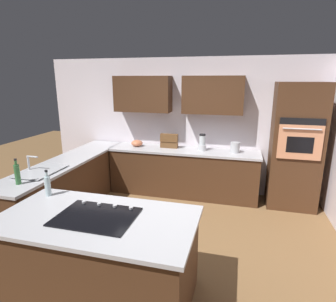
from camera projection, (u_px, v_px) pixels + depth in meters
ground_plane at (164, 242)px, 3.85m from camera, size 14.00×14.00×0.00m
wall_back at (189, 118)px, 5.41m from camera, size 6.00×0.44×2.60m
lower_cabinets_back at (183, 173)px, 5.37m from camera, size 2.80×0.60×0.86m
countertop_back at (183, 151)px, 5.26m from camera, size 2.84×0.64×0.04m
lower_cabinets_side at (70, 186)px, 4.71m from camera, size 0.60×2.90×0.86m
countertop_side at (67, 161)px, 4.59m from camera, size 0.64×2.94×0.04m
island_base at (99, 259)px, 2.81m from camera, size 1.87×0.95×0.86m
island_top at (96, 219)px, 2.69m from camera, size 1.95×1.03×0.04m
wall_oven at (295, 147)px, 4.72m from camera, size 0.80×0.66×2.15m
sink_unit at (41, 171)px, 3.99m from camera, size 0.46×0.70×0.23m
cooktop at (96, 216)px, 2.69m from camera, size 0.76×0.56×0.03m
blender at (202, 143)px, 5.17m from camera, size 0.15×0.15×0.31m
mixing_bowl at (137, 143)px, 5.51m from camera, size 0.23×0.23×0.12m
spice_rack at (169, 141)px, 5.37m from camera, size 0.34×0.11×0.27m
kettle at (235, 147)px, 5.03m from camera, size 0.17×0.17×0.19m
dish_soap_bottle at (17, 174)px, 3.50m from camera, size 0.07×0.07×0.34m
oil_bottle at (48, 185)px, 3.16m from camera, size 0.07×0.07×0.31m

